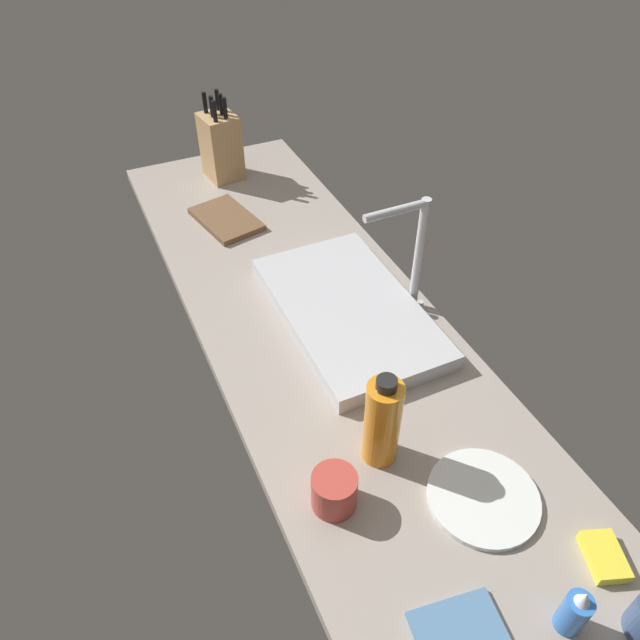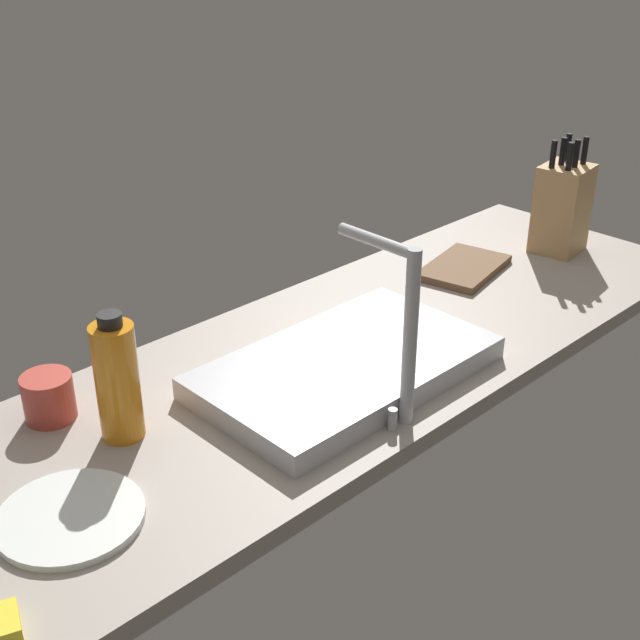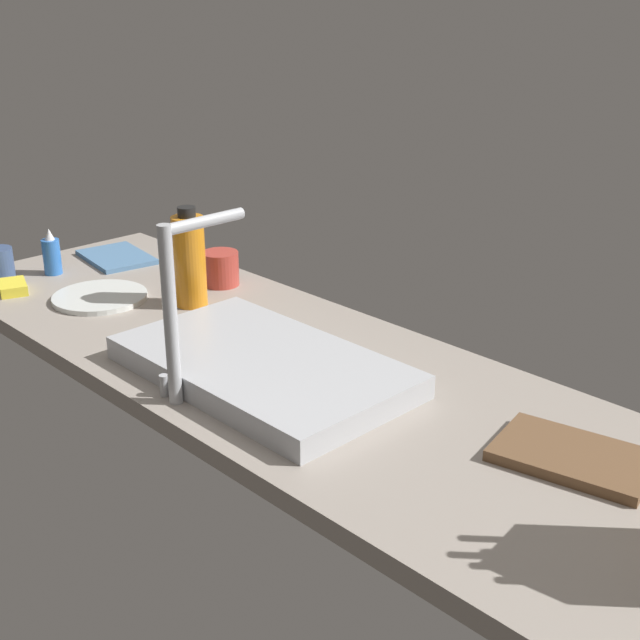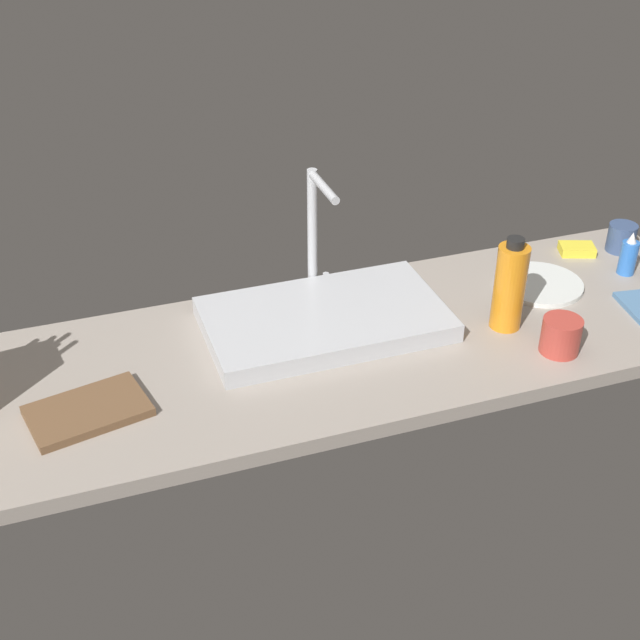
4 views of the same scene
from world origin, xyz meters
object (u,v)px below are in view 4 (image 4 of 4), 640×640
(ceramic_cup, at_px, (621,238))
(dinner_plate, at_px, (540,284))
(cutting_board, at_px, (88,411))
(coffee_mug, at_px, (561,336))
(soap_bottle, at_px, (628,256))
(water_bottle, at_px, (510,286))
(dish_sponge, at_px, (577,249))
(faucet, at_px, (315,224))
(sink_basin, at_px, (325,319))

(ceramic_cup, bearing_deg, dinner_plate, -162.19)
(cutting_board, distance_m, coffee_mug, 1.02)
(soap_bottle, relative_size, ceramic_cup, 1.54)
(coffee_mug, xyz_separation_m, ceramic_cup, (0.42, 0.36, -0.00))
(water_bottle, distance_m, dish_sponge, 0.45)
(ceramic_cup, height_order, dish_sponge, ceramic_cup)
(faucet, bearing_deg, soap_bottle, -11.78)
(faucet, distance_m, dinner_plate, 0.59)
(soap_bottle, relative_size, water_bottle, 0.51)
(water_bottle, height_order, dish_sponge, water_bottle)
(dinner_plate, bearing_deg, faucet, 164.45)
(faucet, height_order, water_bottle, faucet)
(coffee_mug, bearing_deg, cutting_board, 173.62)
(ceramic_cup, distance_m, dish_sponge, 0.12)
(dinner_plate, bearing_deg, dish_sponge, 32.83)
(dinner_plate, relative_size, ceramic_cup, 2.85)
(dinner_plate, height_order, dish_sponge, dish_sponge)
(water_bottle, height_order, coffee_mug, water_bottle)
(faucet, xyz_separation_m, water_bottle, (0.37, -0.28, -0.09))
(coffee_mug, bearing_deg, sink_basin, 150.42)
(water_bottle, relative_size, ceramic_cup, 3.00)
(ceramic_cup, relative_size, dish_sponge, 0.84)
(faucet, height_order, dish_sponge, faucet)
(ceramic_cup, bearing_deg, water_bottle, -154.34)
(sink_basin, bearing_deg, cutting_board, -165.08)
(soap_bottle, xyz_separation_m, dinner_plate, (-0.24, 0.01, -0.04))
(faucet, xyz_separation_m, dinner_plate, (0.54, -0.15, -0.19))
(sink_basin, distance_m, soap_bottle, 0.82)
(sink_basin, height_order, water_bottle, water_bottle)
(faucet, relative_size, ceramic_cup, 4.22)
(soap_bottle, bearing_deg, ceramic_cup, 61.09)
(faucet, distance_m, ceramic_cup, 0.86)
(sink_basin, distance_m, faucet, 0.23)
(sink_basin, height_order, ceramic_cup, ceramic_cup)
(faucet, relative_size, dish_sponge, 3.55)
(water_bottle, bearing_deg, dish_sponge, 35.01)
(cutting_board, height_order, dinner_plate, cutting_board)
(faucet, relative_size, dinner_plate, 1.48)
(cutting_board, bearing_deg, soap_bottle, 5.71)
(soap_bottle, xyz_separation_m, dish_sponge, (-0.06, 0.13, -0.04))
(cutting_board, bearing_deg, dish_sponge, 11.66)
(dish_sponge, bearing_deg, ceramic_cup, -10.65)
(cutting_board, bearing_deg, faucet, 27.26)
(sink_basin, xyz_separation_m, cutting_board, (-0.55, -0.15, -0.01))
(water_bottle, bearing_deg, faucet, 142.41)
(coffee_mug, height_order, ceramic_cup, coffee_mug)
(faucet, bearing_deg, dinner_plate, -15.55)
(dish_sponge, bearing_deg, soap_bottle, -66.81)
(water_bottle, distance_m, ceramic_cup, 0.54)
(faucet, bearing_deg, water_bottle, -37.59)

